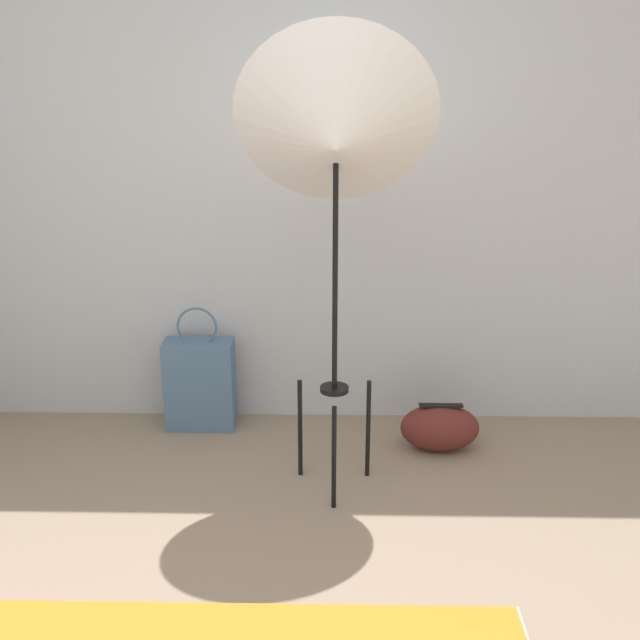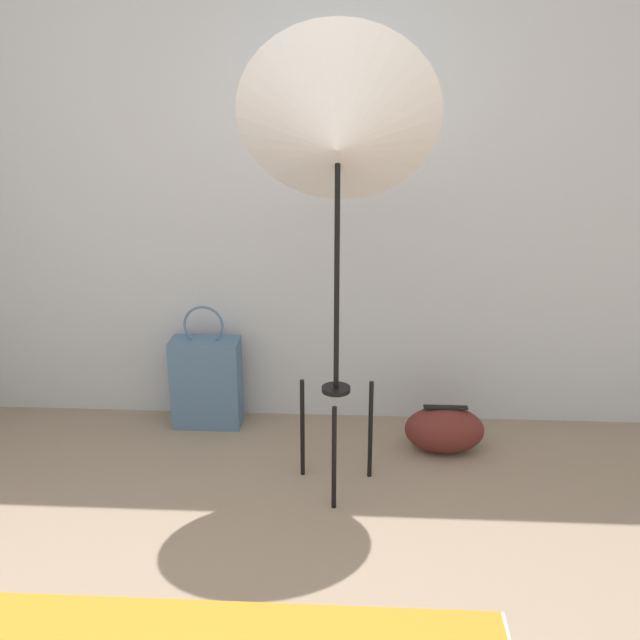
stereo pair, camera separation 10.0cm
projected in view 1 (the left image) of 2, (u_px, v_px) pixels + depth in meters
The scene contains 4 objects.
wall_back at pixel (254, 165), 3.57m from camera, with size 8.00×0.05×2.60m.
photo_umbrella at pixel (336, 136), 2.81m from camera, with size 0.80×0.58×1.91m.
tote_bag at pixel (200, 383), 3.76m from camera, with size 0.34×0.17×0.64m.
duffel_bag at pixel (440, 428), 3.56m from camera, with size 0.38×0.23×0.23m.
Camera 1 is at (0.39, -1.32, 1.74)m, focal length 42.00 mm.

